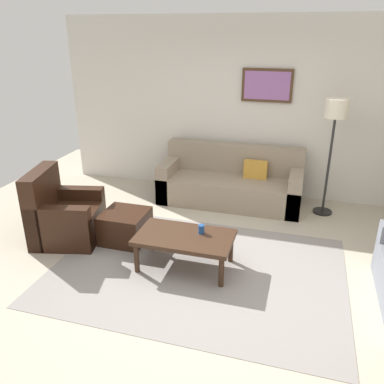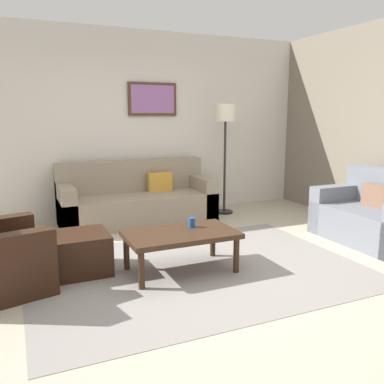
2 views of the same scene
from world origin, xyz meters
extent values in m
plane|color=#B2A893|center=(0.00, 0.00, 0.00)|extent=(8.00, 8.00, 0.00)
cube|color=silver|center=(0.00, 2.60, 1.40)|extent=(6.00, 0.12, 2.80)
cube|color=gray|center=(0.00, 0.00, 0.00)|extent=(3.30, 2.37, 0.01)
cube|color=gray|center=(-0.03, 2.01, 0.21)|extent=(2.20, 0.87, 0.42)
cube|color=gray|center=(-0.03, 2.33, 0.44)|extent=(2.20, 0.24, 0.88)
cube|color=gray|center=(-1.03, 2.01, 0.31)|extent=(0.20, 0.87, 0.62)
cube|color=gray|center=(0.97, 2.01, 0.31)|extent=(0.20, 0.87, 0.62)
cube|color=gold|center=(0.35, 2.11, 0.56)|extent=(0.36, 0.12, 0.28)
cube|color=black|center=(-1.82, 0.25, 0.22)|extent=(0.96, 0.96, 0.44)
cube|color=black|center=(-2.11, 0.18, 0.47)|extent=(0.38, 0.82, 0.95)
cube|color=black|center=(-1.75, -0.07, 0.30)|extent=(0.82, 0.34, 0.60)
cube|color=black|center=(-1.90, 0.56, 0.30)|extent=(0.82, 0.34, 0.60)
cube|color=black|center=(-1.09, 0.42, 0.20)|extent=(0.56, 0.56, 0.40)
cylinder|color=#382316|center=(-0.65, -0.23, 0.18)|extent=(0.06, 0.06, 0.36)
cylinder|color=#382316|center=(0.33, -0.23, 0.18)|extent=(0.06, 0.06, 0.36)
cylinder|color=#382316|center=(-0.65, 0.29, 0.18)|extent=(0.06, 0.06, 0.36)
cylinder|color=#382316|center=(0.33, 0.29, 0.18)|extent=(0.06, 0.06, 0.36)
cube|color=#382316|center=(-0.16, 0.03, 0.39)|extent=(1.10, 0.64, 0.05)
cylinder|color=#1E478C|center=(0.01, 0.14, 0.46)|extent=(0.07, 0.07, 0.10)
cylinder|color=black|center=(1.40, 2.03, 0.01)|extent=(0.28, 0.28, 0.03)
cylinder|color=#262626|center=(1.40, 2.03, 0.72)|extent=(0.04, 0.04, 1.45)
cylinder|color=beige|center=(1.40, 2.03, 1.58)|extent=(0.32, 0.32, 0.26)
cube|color=#472D1C|center=(0.39, 2.52, 1.78)|extent=(0.77, 0.04, 0.50)
cube|color=#945F9E|center=(0.39, 2.50, 1.78)|extent=(0.69, 0.01, 0.42)
camera|label=1|loc=(1.03, -3.73, 2.58)|focal=36.95mm
camera|label=2|loc=(-1.62, -3.56, 1.56)|focal=37.89mm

